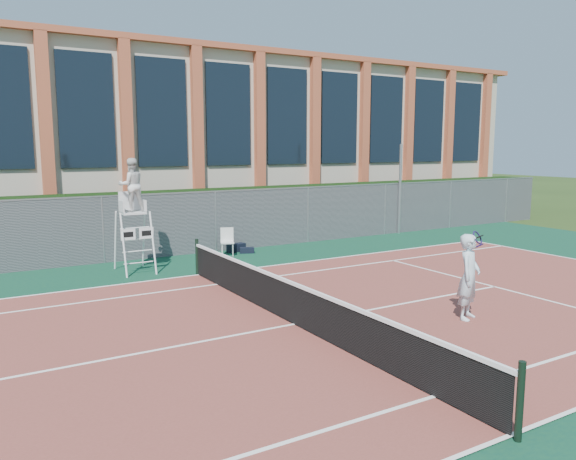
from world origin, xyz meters
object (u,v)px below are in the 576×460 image
steel_pole (400,189)px  tennis_player (469,277)px  plastic_chair (227,239)px  umpire_chair (131,188)px

steel_pole → tennis_player: (-7.23, -10.33, -0.98)m
plastic_chair → steel_pole: bearing=5.2°
umpire_chair → plastic_chair: bearing=13.6°
plastic_chair → tennis_player: tennis_player is taller
steel_pole → tennis_player: size_ratio=2.07×
tennis_player → steel_pole: bearing=55.0°
steel_pole → umpire_chair: bearing=-172.3°
tennis_player → umpire_chair: bearing=120.0°
umpire_chair → steel_pole: bearing=7.7°
umpire_chair → tennis_player: (5.00, -8.67, -1.59)m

